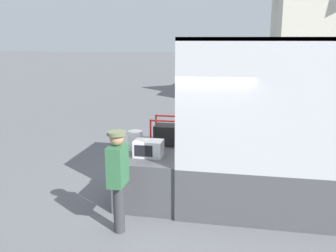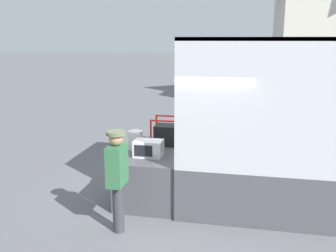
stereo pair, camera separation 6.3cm
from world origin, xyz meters
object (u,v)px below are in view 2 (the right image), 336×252
(portable_generator, at_px, (168,134))
(orange_bucket, at_px, (135,140))
(microwave, at_px, (148,148))
(worker_person, at_px, (117,172))

(portable_generator, height_order, orange_bucket, portable_generator)
(microwave, xyz_separation_m, worker_person, (-0.21, -1.17, -0.05))
(worker_person, bearing_deg, orange_bucket, 95.60)
(portable_generator, relative_size, orange_bucket, 1.57)
(microwave, relative_size, orange_bucket, 1.39)
(portable_generator, bearing_deg, microwave, -102.54)
(orange_bucket, bearing_deg, portable_generator, 41.40)
(portable_generator, distance_m, worker_person, 2.07)
(orange_bucket, height_order, worker_person, worker_person)
(portable_generator, bearing_deg, orange_bucket, -138.60)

